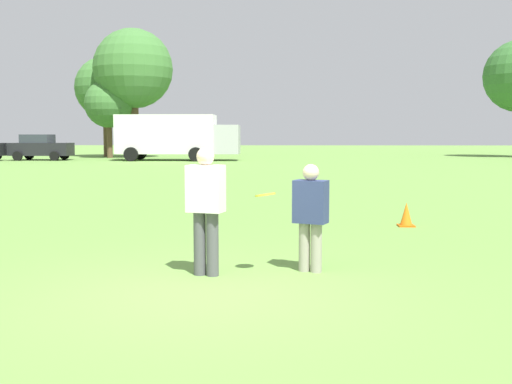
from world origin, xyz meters
name	(u,v)px	position (x,y,z in m)	size (l,w,h in m)	color
ground_plane	(205,294)	(0.00, 0.00, 0.00)	(186.20, 186.20, 0.00)	#608C3D
player_thrower	(206,204)	(-0.10, 0.92, 0.95)	(0.52, 0.38, 1.68)	#4C4C51
player_defender	(311,212)	(1.28, 1.18, 0.81)	(0.50, 0.40, 1.45)	gray
frisbee	(265,195)	(0.68, 0.97, 1.06)	(0.27, 0.27, 0.09)	yellow
traffic_cone	(406,215)	(3.42, 5.30, 0.23)	(0.32, 0.32, 0.48)	#D8590C
parked_car_center	(40,147)	(-16.04, 35.61, 0.92)	(4.20, 2.22, 1.82)	black
box_truck	(176,135)	(-6.33, 35.35, 1.75)	(8.50, 3.03, 3.18)	white
tree_west_oak	(106,88)	(-13.17, 42.38, 5.57)	(4.98, 4.98, 8.10)	brown
tree_west_maple	(109,104)	(-12.24, 39.81, 4.16)	(3.72, 3.72, 6.04)	brown
tree_center_elm	(133,69)	(-10.39, 40.21, 6.85)	(6.12, 6.12, 9.95)	brown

